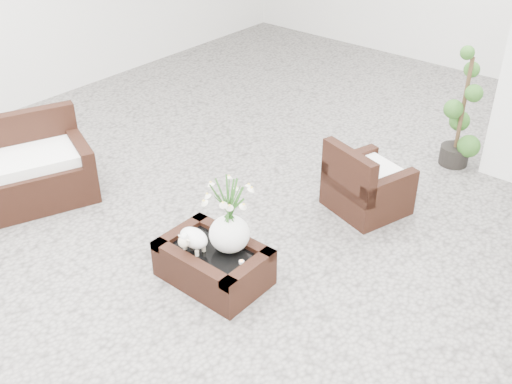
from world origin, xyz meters
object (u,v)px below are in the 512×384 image
Objects in this scene: topiary at (463,109)px; coffee_table at (214,265)px; armchair at (369,177)px; loveseat at (6,169)px.

coffee_table is at bearing -102.08° from topiary.
armchair is 0.54× the size of topiary.
loveseat is at bearing -169.21° from coffee_table.
topiary reaches higher than loveseat.
armchair is (0.42, 1.80, 0.21)m from coffee_table.
coffee_table is at bearing -57.52° from loveseat.
loveseat is (-2.38, -0.45, 0.27)m from coffee_table.
loveseat reaches higher than armchair.
topiary reaches higher than armchair.
coffee_table is at bearing 94.12° from armchair.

